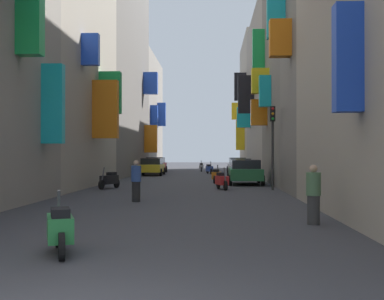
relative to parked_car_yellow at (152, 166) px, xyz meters
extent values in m
plane|color=#38383D|center=(3.60, -7.30, -0.76)|extent=(140.00, 140.00, 0.00)
cube|color=green|center=(-0.98, -25.48, 5.87)|extent=(0.83, 0.57, 2.97)
cube|color=#19B2BF|center=(-0.99, -22.99, 3.00)|extent=(0.82, 0.43, 3.08)
cube|color=blue|center=(-0.97, -17.19, 6.31)|extent=(0.86, 0.44, 1.59)
cube|color=green|center=(-0.78, -13.26, 4.60)|extent=(1.24, 0.63, 2.42)
cube|color=orange|center=(-0.71, -14.85, 3.50)|extent=(1.38, 0.57, 3.17)
cube|color=slate|center=(-4.40, 0.27, 10.05)|extent=(6.00, 17.09, 21.60)
cube|color=blue|center=(-0.73, 4.97, 7.72)|extent=(1.33, 0.57, 2.06)
cube|color=orange|center=(-0.78, 5.62, 2.48)|extent=(1.24, 0.39, 2.62)
cube|color=gray|center=(-4.40, 15.76, 5.70)|extent=(6.00, 13.89, 12.90)
cube|color=blue|center=(-0.91, 16.71, 5.69)|extent=(0.97, 0.48, 2.74)
cube|color=blue|center=(-1.02, 10.25, 4.98)|extent=(0.76, 0.64, 2.33)
cube|color=blue|center=(8.29, -30.59, 3.25)|extent=(0.62, 0.46, 2.47)
cube|color=#19B2BF|center=(8.18, -18.33, 7.97)|extent=(0.85, 0.38, 2.95)
cube|color=orange|center=(8.13, -20.14, 6.10)|extent=(0.93, 0.61, 1.60)
cube|color=slate|center=(11.60, -11.81, 7.85)|extent=(6.00, 9.45, 17.21)
cube|color=yellow|center=(8.07, -11.38, 5.50)|extent=(1.06, 0.63, 1.52)
cube|color=orange|center=(8.23, -8.22, 7.73)|extent=(0.74, 0.57, 2.26)
cube|color=#19B2BF|center=(8.26, -12.35, 4.76)|extent=(0.68, 0.60, 1.84)
cube|color=green|center=(8.20, -8.78, 7.73)|extent=(0.81, 0.44, 3.15)
cube|color=orange|center=(8.09, -10.31, 3.67)|extent=(1.03, 0.53, 1.63)
cube|color=gray|center=(11.60, 1.00, 6.14)|extent=(6.00, 16.17, 13.79)
cube|color=black|center=(7.93, 0.05, 6.04)|extent=(1.34, 0.39, 3.19)
cube|color=#19B2BF|center=(7.98, 4.14, 4.41)|extent=(1.24, 0.45, 1.87)
cube|color=#9E9384|center=(11.60, 15.90, 6.63)|extent=(6.00, 13.62, 14.76)
cube|color=black|center=(7.98, 9.85, 7.99)|extent=(1.24, 0.46, 2.87)
cube|color=red|center=(8.18, 14.54, 3.76)|extent=(0.83, 0.60, 2.17)
cube|color=yellow|center=(8.13, 12.84, 3.05)|extent=(0.94, 0.50, 3.15)
cube|color=yellow|center=(8.06, 21.67, 6.47)|extent=(1.09, 0.39, 2.13)
cube|color=gold|center=(0.00, -0.06, -0.15)|extent=(1.84, 4.16, 0.61)
cube|color=black|center=(0.00, 0.15, 0.42)|extent=(1.61, 2.33, 0.52)
cylinder|color=black|center=(0.92, -1.43, -0.46)|extent=(0.18, 0.60, 0.60)
cylinder|color=black|center=(-0.92, -1.43, -0.46)|extent=(0.18, 0.60, 0.60)
cylinder|color=black|center=(0.92, 1.31, -0.46)|extent=(0.18, 0.60, 0.60)
cylinder|color=black|center=(-0.92, 1.31, -0.46)|extent=(0.18, 0.60, 0.60)
cube|color=white|center=(7.45, 5.46, -0.17)|extent=(1.70, 4.20, 0.58)
cube|color=black|center=(7.45, 5.25, 0.41)|extent=(1.49, 2.35, 0.57)
cylinder|color=black|center=(6.60, 6.85, -0.46)|extent=(0.18, 0.60, 0.60)
cylinder|color=black|center=(8.30, 6.85, -0.46)|extent=(0.18, 0.60, 0.60)
cylinder|color=black|center=(6.60, 4.07, -0.46)|extent=(0.18, 0.60, 0.60)
cylinder|color=black|center=(8.30, 4.07, -0.46)|extent=(0.18, 0.60, 0.60)
cube|color=#236638|center=(7.09, -12.29, -0.13)|extent=(1.84, 4.14, 0.65)
cube|color=black|center=(7.09, -12.50, 0.45)|extent=(1.62, 2.32, 0.51)
cylinder|color=black|center=(6.17, -10.93, -0.46)|extent=(0.18, 0.60, 0.60)
cylinder|color=black|center=(8.01, -10.93, -0.46)|extent=(0.18, 0.60, 0.60)
cylinder|color=black|center=(6.17, -13.66, -0.46)|extent=(0.18, 0.60, 0.60)
cylinder|color=black|center=(8.01, -13.66, -0.46)|extent=(0.18, 0.60, 0.60)
cube|color=#B21E1E|center=(-0.31, 5.26, -0.13)|extent=(1.80, 3.94, 0.65)
cube|color=black|center=(-0.31, 5.46, 0.46)|extent=(1.58, 2.21, 0.53)
cylinder|color=black|center=(0.59, 3.96, -0.46)|extent=(0.18, 0.60, 0.60)
cylinder|color=black|center=(-1.20, 3.96, -0.46)|extent=(0.18, 0.60, 0.60)
cylinder|color=black|center=(0.59, 6.56, -0.46)|extent=(0.18, 0.60, 0.60)
cylinder|color=black|center=(-1.20, 6.56, -0.46)|extent=(0.18, 0.60, 0.60)
cube|color=#B7B7BC|center=(7.24, -3.78, -0.13)|extent=(1.72, 4.07, 0.65)
cube|color=black|center=(7.24, -3.98, 0.44)|extent=(1.51, 2.28, 0.49)
cylinder|color=black|center=(6.38, -2.43, -0.46)|extent=(0.18, 0.60, 0.60)
cylinder|color=black|center=(8.10, -2.43, -0.46)|extent=(0.18, 0.60, 0.60)
cylinder|color=black|center=(6.38, -5.12, -0.46)|extent=(0.18, 0.60, 0.60)
cylinder|color=black|center=(8.10, -5.12, -0.46)|extent=(0.18, 0.60, 0.60)
cube|color=#ADADB2|center=(3.96, 9.04, -0.29)|extent=(0.48, 1.20, 0.45)
cube|color=black|center=(3.97, 8.82, 0.01)|extent=(0.34, 0.57, 0.16)
cylinder|color=#4C4C51|center=(3.94, 9.63, 0.03)|extent=(0.07, 0.28, 0.68)
cylinder|color=black|center=(3.94, 9.78, -0.52)|extent=(0.12, 0.48, 0.48)
cylinder|color=black|center=(3.99, 8.30, -0.52)|extent=(0.12, 0.48, 0.48)
cube|color=#287F3D|center=(2.43, -33.13, -0.29)|extent=(0.76, 1.12, 0.45)
cube|color=black|center=(2.49, -33.31, 0.01)|extent=(0.49, 0.64, 0.16)
cylinder|color=#4C4C51|center=(2.25, -32.64, 0.03)|extent=(0.15, 0.28, 0.68)
cylinder|color=black|center=(2.21, -32.52, -0.52)|extent=(0.26, 0.49, 0.48)
cylinder|color=black|center=(2.65, -33.74, -0.52)|extent=(0.26, 0.49, 0.48)
cube|color=black|center=(-0.21, -16.22, -0.29)|extent=(0.81, 1.29, 0.45)
cube|color=black|center=(-0.14, -16.01, 0.01)|extent=(0.49, 0.63, 0.16)
cylinder|color=#4C4C51|center=(-0.41, -16.79, 0.03)|extent=(0.15, 0.28, 0.68)
cylinder|color=black|center=(-0.46, -16.94, -0.52)|extent=(0.25, 0.49, 0.48)
cylinder|color=black|center=(0.04, -15.51, -0.52)|extent=(0.25, 0.49, 0.48)
cube|color=orange|center=(5.40, -10.92, -0.29)|extent=(0.62, 1.25, 0.45)
cube|color=black|center=(5.37, -11.14, 0.01)|extent=(0.40, 0.60, 0.16)
cylinder|color=#4C4C51|center=(5.50, -10.33, 0.03)|extent=(0.10, 0.28, 0.68)
cylinder|color=black|center=(5.52, -10.18, -0.52)|extent=(0.17, 0.49, 0.48)
cylinder|color=black|center=(5.29, -11.66, -0.52)|extent=(0.17, 0.49, 0.48)
cube|color=#2D4CAD|center=(4.85, 2.93, -0.29)|extent=(0.70, 1.11, 0.45)
cube|color=black|center=(4.79, 3.12, 0.01)|extent=(0.46, 0.63, 0.16)
cylinder|color=#4C4C51|center=(4.98, 2.44, 0.03)|extent=(0.13, 0.28, 0.68)
cylinder|color=black|center=(5.02, 2.31, -0.52)|extent=(0.22, 0.49, 0.48)
cylinder|color=black|center=(4.67, 3.56, -0.52)|extent=(0.22, 0.49, 0.48)
cube|color=red|center=(5.64, -16.59, -0.29)|extent=(0.70, 1.16, 0.45)
cube|color=black|center=(5.59, -16.39, 0.01)|extent=(0.45, 0.62, 0.16)
cylinder|color=#4C4C51|center=(5.78, -17.11, 0.03)|extent=(0.13, 0.28, 0.68)
cylinder|color=black|center=(5.82, -17.24, -0.52)|extent=(0.22, 0.49, 0.48)
cylinder|color=black|center=(5.47, -15.93, -0.52)|extent=(0.22, 0.49, 0.48)
cylinder|color=#252525|center=(2.29, -23.28, -0.37)|extent=(0.35, 0.35, 0.76)
cylinder|color=#335199|center=(2.29, -23.28, 0.31)|extent=(0.42, 0.42, 0.60)
sphere|color=tan|center=(2.29, -23.28, 0.72)|extent=(0.21, 0.21, 0.21)
cylinder|color=#343434|center=(7.79, -29.14, -0.38)|extent=(0.39, 0.39, 0.75)
cylinder|color=#4C724C|center=(7.79, -29.14, 0.29)|extent=(0.46, 0.46, 0.59)
sphere|color=tan|center=(7.79, -29.14, 0.68)|extent=(0.20, 0.20, 0.20)
cylinder|color=#2D2D2D|center=(8.17, -16.95, 0.96)|extent=(0.12, 0.12, 3.43)
cube|color=black|center=(8.17, -16.95, 3.05)|extent=(0.26, 0.26, 0.75)
sphere|color=red|center=(8.17, -17.09, 3.30)|extent=(0.14, 0.14, 0.14)
sphere|color=orange|center=(8.17, -17.09, 3.05)|extent=(0.14, 0.14, 0.14)
sphere|color=green|center=(8.17, -17.09, 2.80)|extent=(0.14, 0.14, 0.14)
camera|label=1|loc=(5.23, -42.17, 1.07)|focal=47.00mm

